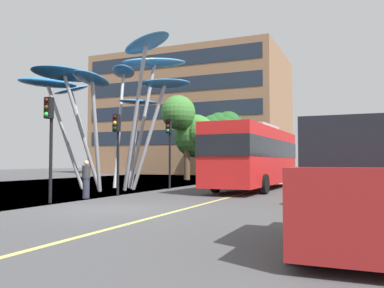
{
  "coord_description": "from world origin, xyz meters",
  "views": [
    {
      "loc": [
        7.78,
        -10.97,
        1.54
      ],
      "look_at": [
        -0.6,
        8.66,
        2.5
      ],
      "focal_mm": 37.43,
      "sensor_mm": 36.0,
      "label": 1
    }
  ],
  "objects_px": {
    "red_bus": "(255,154)",
    "traffic_light_kerb_far": "(117,137)",
    "leaf_sculpture": "(113,85)",
    "car_parked_mid": "(355,176)",
    "car_parked_far": "(351,174)",
    "car_parked_near": "(356,190)",
    "pedestrian": "(86,179)",
    "traffic_light_kerb_near": "(49,127)",
    "traffic_light_island_mid": "(169,139)",
    "car_side_street": "(354,170)"
  },
  "relations": [
    {
      "from": "traffic_light_island_mid",
      "to": "pedestrian",
      "type": "relative_size",
      "value": 2.48
    },
    {
      "from": "traffic_light_kerb_near",
      "to": "car_parked_near",
      "type": "bearing_deg",
      "value": -20.51
    },
    {
      "from": "leaf_sculpture",
      "to": "car_parked_mid",
      "type": "height_order",
      "value": "leaf_sculpture"
    },
    {
      "from": "traffic_light_island_mid",
      "to": "leaf_sculpture",
      "type": "bearing_deg",
      "value": -157.94
    },
    {
      "from": "car_parked_near",
      "to": "car_parked_mid",
      "type": "distance_m",
      "value": 7.23
    },
    {
      "from": "traffic_light_kerb_far",
      "to": "traffic_light_island_mid",
      "type": "bearing_deg",
      "value": 89.26
    },
    {
      "from": "leaf_sculpture",
      "to": "car_parked_far",
      "type": "height_order",
      "value": "leaf_sculpture"
    },
    {
      "from": "red_bus",
      "to": "car_parked_far",
      "type": "height_order",
      "value": "red_bus"
    },
    {
      "from": "car_side_street",
      "to": "car_parked_far",
      "type": "bearing_deg",
      "value": -90.13
    },
    {
      "from": "car_parked_near",
      "to": "pedestrian",
      "type": "bearing_deg",
      "value": 149.76
    },
    {
      "from": "traffic_light_island_mid",
      "to": "car_parked_near",
      "type": "xyz_separation_m",
      "value": [
        10.09,
        -12.91,
        -1.82
      ]
    },
    {
      "from": "traffic_light_kerb_far",
      "to": "car_parked_near",
      "type": "xyz_separation_m",
      "value": [
        10.15,
        -7.71,
        -1.63
      ]
    },
    {
      "from": "traffic_light_kerb_near",
      "to": "car_side_street",
      "type": "relative_size",
      "value": 0.87
    },
    {
      "from": "car_parked_near",
      "to": "red_bus",
      "type": "bearing_deg",
      "value": 110.58
    },
    {
      "from": "traffic_light_island_mid",
      "to": "pedestrian",
      "type": "bearing_deg",
      "value": -95.15
    },
    {
      "from": "red_bus",
      "to": "traffic_light_kerb_far",
      "type": "bearing_deg",
      "value": -125.11
    },
    {
      "from": "traffic_light_kerb_far",
      "to": "car_parked_far",
      "type": "distance_m",
      "value": 11.8
    },
    {
      "from": "car_side_street",
      "to": "leaf_sculpture",
      "type": "bearing_deg",
      "value": -143.84
    },
    {
      "from": "car_parked_mid",
      "to": "pedestrian",
      "type": "relative_size",
      "value": 2.61
    },
    {
      "from": "car_parked_mid",
      "to": "car_side_street",
      "type": "bearing_deg",
      "value": 91.25
    },
    {
      "from": "car_parked_mid",
      "to": "car_parked_far",
      "type": "bearing_deg",
      "value": 92.58
    },
    {
      "from": "red_bus",
      "to": "traffic_light_kerb_far",
      "type": "relative_size",
      "value": 3.0
    },
    {
      "from": "car_parked_far",
      "to": "pedestrian",
      "type": "relative_size",
      "value": 2.38
    },
    {
      "from": "red_bus",
      "to": "leaf_sculpture",
      "type": "bearing_deg",
      "value": -160.27
    },
    {
      "from": "leaf_sculpture",
      "to": "car_parked_mid",
      "type": "relative_size",
      "value": 2.48
    },
    {
      "from": "traffic_light_island_mid",
      "to": "car_parked_near",
      "type": "bearing_deg",
      "value": -52.0
    },
    {
      "from": "traffic_light_kerb_far",
      "to": "car_parked_mid",
      "type": "height_order",
      "value": "traffic_light_kerb_far"
    },
    {
      "from": "red_bus",
      "to": "car_parked_mid",
      "type": "distance_m",
      "value": 8.98
    },
    {
      "from": "traffic_light_island_mid",
      "to": "car_parked_far",
      "type": "distance_m",
      "value": 9.91
    },
    {
      "from": "traffic_light_kerb_near",
      "to": "car_parked_far",
      "type": "distance_m",
      "value": 14.57
    },
    {
      "from": "traffic_light_kerb_near",
      "to": "car_parked_mid",
      "type": "bearing_deg",
      "value": 17.16
    },
    {
      "from": "leaf_sculpture",
      "to": "car_parked_mid",
      "type": "bearing_deg",
      "value": -18.95
    },
    {
      "from": "red_bus",
      "to": "traffic_light_kerb_near",
      "type": "xyz_separation_m",
      "value": [
        -5.23,
        -10.45,
        0.89
      ]
    },
    {
      "from": "traffic_light_kerb_far",
      "to": "car_parked_mid",
      "type": "relative_size",
      "value": 0.88
    },
    {
      "from": "leaf_sculpture",
      "to": "traffic_light_island_mid",
      "type": "height_order",
      "value": "leaf_sculpture"
    },
    {
      "from": "red_bus",
      "to": "car_parked_mid",
      "type": "height_order",
      "value": "red_bus"
    },
    {
      "from": "car_parked_far",
      "to": "car_parked_near",
      "type": "bearing_deg",
      "value": -88.18
    },
    {
      "from": "traffic_light_kerb_far",
      "to": "red_bus",
      "type": "bearing_deg",
      "value": 54.89
    },
    {
      "from": "car_parked_far",
      "to": "pedestrian",
      "type": "xyz_separation_m",
      "value": [
        -10.24,
        -7.97,
        -0.13
      ]
    },
    {
      "from": "red_bus",
      "to": "leaf_sculpture",
      "type": "height_order",
      "value": "leaf_sculpture"
    },
    {
      "from": "red_bus",
      "to": "car_parked_mid",
      "type": "bearing_deg",
      "value": -53.74
    },
    {
      "from": "car_parked_near",
      "to": "car_side_street",
      "type": "distance_m",
      "value": 20.95
    },
    {
      "from": "red_bus",
      "to": "car_parked_near",
      "type": "xyz_separation_m",
      "value": [
        5.42,
        -14.44,
        -0.92
      ]
    },
    {
      "from": "traffic_light_island_mid",
      "to": "car_side_street",
      "type": "xyz_separation_m",
      "value": [
        9.65,
        8.03,
        -1.87
      ]
    },
    {
      "from": "traffic_light_kerb_far",
      "to": "car_parked_mid",
      "type": "distance_m",
      "value": 10.16
    },
    {
      "from": "red_bus",
      "to": "leaf_sculpture",
      "type": "xyz_separation_m",
      "value": [
        -7.68,
        -2.75,
        4.04
      ]
    },
    {
      "from": "traffic_light_island_mid",
      "to": "car_side_street",
      "type": "relative_size",
      "value": 0.88
    },
    {
      "from": "traffic_light_kerb_far",
      "to": "traffic_light_kerb_near",
      "type": "bearing_deg",
      "value": -97.67
    },
    {
      "from": "traffic_light_kerb_far",
      "to": "car_parked_mid",
      "type": "xyz_separation_m",
      "value": [
        10.02,
        -0.48,
        -1.62
      ]
    },
    {
      "from": "traffic_light_kerb_near",
      "to": "car_side_street",
      "type": "xyz_separation_m",
      "value": [
        10.22,
        16.95,
        -1.86
      ]
    }
  ]
}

